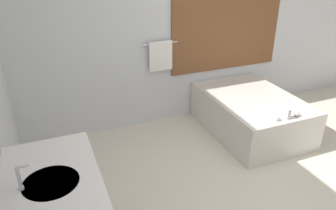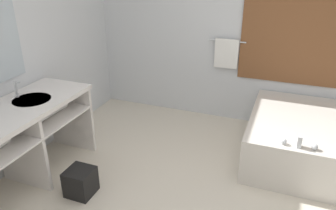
{
  "view_description": "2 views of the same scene",
  "coord_description": "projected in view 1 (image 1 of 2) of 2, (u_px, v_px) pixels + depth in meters",
  "views": [
    {
      "loc": [
        -1.79,
        -1.77,
        2.29
      ],
      "look_at": [
        -0.7,
        0.91,
        0.89
      ],
      "focal_mm": 35.0,
      "sensor_mm": 36.0,
      "label": 1
    },
    {
      "loc": [
        0.51,
        -2.19,
        2.18
      ],
      "look_at": [
        -0.62,
        0.77,
        0.74
      ],
      "focal_mm": 35.0,
      "sensor_mm": 36.0,
      "label": 2
    }
  ],
  "objects": [
    {
      "name": "bathtub",
      "position": [
        251.0,
        112.0,
        4.4
      ],
      "size": [
        1.06,
        1.5,
        0.63
      ],
      "color": "silver",
      "rests_on": "ground_plane"
    },
    {
      "name": "sink_faucet",
      "position": [
        20.0,
        178.0,
        2.1
      ],
      "size": [
        0.09,
        0.04,
        0.18
      ],
      "color": "silver",
      "rests_on": "vanity_counter"
    },
    {
      "name": "wall_back_with_blinds",
      "position": [
        181.0,
        25.0,
        4.36
      ],
      "size": [
        7.4,
        0.13,
        2.7
      ],
      "color": "silver",
      "rests_on": "ground_plane"
    }
  ]
}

